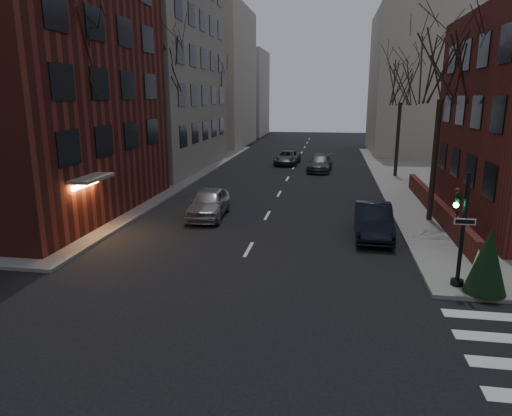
% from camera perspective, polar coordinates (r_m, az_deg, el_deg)
% --- Properties ---
extents(building_left_tan, '(18.00, 18.00, 28.00)m').
position_cam_1_polar(building_left_tan, '(46.30, -18.44, 22.35)').
color(building_left_tan, gray).
rests_on(building_left_tan, ground).
extents(low_wall_right, '(0.35, 16.00, 1.00)m').
position_cam_1_polar(low_wall_right, '(27.22, 21.52, 0.17)').
color(low_wall_right, '#5A1C1A').
rests_on(low_wall_right, sidewalk_far_right).
extents(building_distant_la, '(14.00, 16.00, 18.00)m').
position_cam_1_polar(building_distant_la, '(64.62, -7.55, 15.84)').
color(building_distant_la, '#B6AA9A').
rests_on(building_distant_la, ground).
extents(building_distant_ra, '(14.00, 14.00, 16.00)m').
position_cam_1_polar(building_distant_ra, '(58.07, 21.50, 14.28)').
color(building_distant_ra, '#B6AA9A').
rests_on(building_distant_ra, ground).
extents(building_distant_lb, '(10.00, 12.00, 14.00)m').
position_cam_1_polar(building_distant_lb, '(80.59, -2.53, 14.10)').
color(building_distant_lb, '#B6AA9A').
rests_on(building_distant_lb, ground).
extents(traffic_signal, '(0.76, 0.44, 4.00)m').
position_cam_1_polar(traffic_signal, '(17.18, 24.16, -3.36)').
color(traffic_signal, black).
rests_on(traffic_signal, sidewalk_far_right).
extents(tree_left_a, '(4.18, 4.18, 10.26)m').
position_cam_1_polar(tree_left_a, '(24.28, -22.00, 17.24)').
color(tree_left_a, '#2D231C').
rests_on(tree_left_a, sidewalk_far_left).
extents(tree_left_b, '(4.40, 4.40, 10.80)m').
position_cam_1_polar(tree_left_b, '(35.17, -11.59, 17.30)').
color(tree_left_b, '#2D231C').
rests_on(tree_left_b, sidewalk_far_left).
extents(tree_left_c, '(3.96, 3.96, 9.72)m').
position_cam_1_polar(tree_left_c, '(48.48, -5.50, 15.44)').
color(tree_left_c, '#2D231C').
rests_on(tree_left_c, sidewalk_far_left).
extents(tree_right_a, '(3.96, 3.96, 9.72)m').
position_cam_1_polar(tree_right_a, '(25.50, 22.36, 16.00)').
color(tree_right_a, '#2D231C').
rests_on(tree_right_a, sidewalk_far_right).
extents(tree_right_b, '(3.74, 3.74, 9.18)m').
position_cam_1_polar(tree_right_b, '(39.27, 17.76, 14.61)').
color(tree_right_b, '#2D231C').
rests_on(tree_right_b, sidewalk_far_right).
extents(streetlamp_near, '(0.36, 0.36, 6.28)m').
position_cam_1_polar(streetlamp_near, '(31.24, -12.74, 9.12)').
color(streetlamp_near, black).
rests_on(streetlamp_near, sidewalk_far_left).
extents(streetlamp_far, '(0.36, 0.36, 6.28)m').
position_cam_1_polar(streetlamp_far, '(50.32, -4.14, 11.09)').
color(streetlamp_far, black).
rests_on(streetlamp_far, sidewalk_far_left).
extents(parked_sedan, '(1.77, 4.83, 1.58)m').
position_cam_1_polar(parked_sedan, '(22.63, 14.45, -1.55)').
color(parked_sedan, black).
rests_on(parked_sedan, ground).
extents(car_lane_silver, '(2.11, 4.81, 1.61)m').
position_cam_1_polar(car_lane_silver, '(25.62, -5.95, 0.63)').
color(car_lane_silver, '#9D9CA1').
rests_on(car_lane_silver, ground).
extents(car_lane_gray, '(2.35, 4.99, 1.41)m').
position_cam_1_polar(car_lane_gray, '(41.62, 8.01, 5.53)').
color(car_lane_gray, '#3E3F43').
rests_on(car_lane_gray, ground).
extents(car_lane_far, '(2.46, 4.86, 1.32)m').
position_cam_1_polar(car_lane_far, '(45.61, 3.93, 6.30)').
color(car_lane_far, '#3C3C41').
rests_on(car_lane_far, ground).
extents(sandwich_board, '(0.50, 0.61, 0.86)m').
position_cam_1_polar(sandwich_board, '(19.14, 26.20, -6.07)').
color(sandwich_board, silver).
rests_on(sandwich_board, sidewalk_far_right).
extents(evergreen_shrub, '(1.50, 1.50, 2.29)m').
position_cam_1_polar(evergreen_shrub, '(17.14, 26.98, -5.87)').
color(evergreen_shrub, black).
rests_on(evergreen_shrub, sidewalk_far_right).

